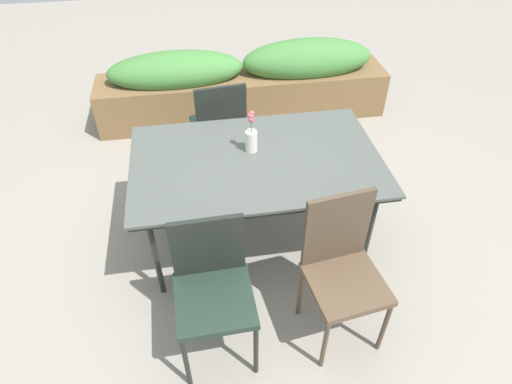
% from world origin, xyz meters
% --- Properties ---
extents(ground_plane, '(12.00, 12.00, 0.00)m').
position_xyz_m(ground_plane, '(0.00, 0.00, 0.00)').
color(ground_plane, gray).
extents(dining_table, '(1.64, 1.03, 0.74)m').
position_xyz_m(dining_table, '(-0.01, 0.07, 0.70)').
color(dining_table, '#4C514C').
rests_on(dining_table, ground).
extents(chair_far_side, '(0.46, 0.46, 0.92)m').
position_xyz_m(chair_far_side, '(-0.19, 0.87, 0.52)').
color(chair_far_side, black).
rests_on(chair_far_side, ground).
extents(chair_near_left, '(0.43, 0.43, 0.90)m').
position_xyz_m(chair_near_left, '(-0.38, -0.74, 0.53)').
color(chair_near_left, '#203127').
rests_on(chair_near_left, ground).
extents(chair_near_right, '(0.47, 0.47, 0.97)m').
position_xyz_m(chair_near_right, '(0.35, -0.73, 0.55)').
color(chair_near_right, brown).
rests_on(chair_near_right, ground).
extents(flower_vase, '(0.08, 0.08, 0.30)m').
position_xyz_m(flower_vase, '(-0.03, 0.16, 0.85)').
color(flower_vase, silver).
rests_on(flower_vase, dining_table).
extents(planter_box, '(2.92, 0.53, 0.78)m').
position_xyz_m(planter_box, '(0.16, 1.85, 0.37)').
color(planter_box, brown).
rests_on(planter_box, ground).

